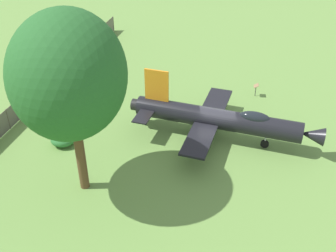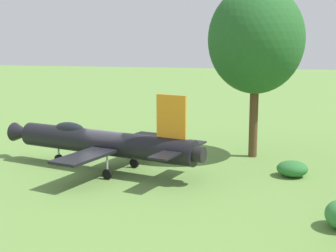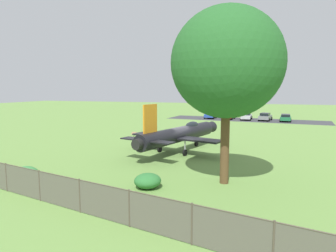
# 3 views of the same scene
# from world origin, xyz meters

# --- Properties ---
(ground_plane) EXTENTS (200.00, 200.00, 0.00)m
(ground_plane) POSITION_xyz_m (0.00, 0.00, 0.00)
(ground_plane) COLOR #668E42
(display_jet) EXTENTS (9.53, 13.74, 4.89)m
(display_jet) POSITION_xyz_m (-0.10, -0.34, 1.78)
(display_jet) COLOR black
(display_jet) RESTS_ON ground_plane
(shade_tree) EXTENTS (7.18, 6.28, 11.39)m
(shade_tree) POSITION_xyz_m (-5.62, 8.58, 7.82)
(shade_tree) COLOR brown
(shade_tree) RESTS_ON ground_plane
(shrub_near_fence) EXTENTS (1.69, 1.79, 0.91)m
(shrub_near_fence) POSITION_xyz_m (-1.19, 11.08, 0.46)
(shrub_near_fence) COLOR #2D7033
(shrub_near_fence) RESTS_ON ground_plane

